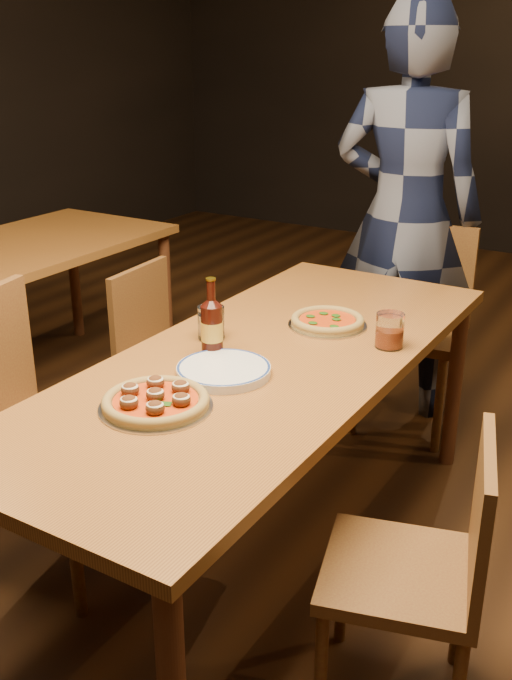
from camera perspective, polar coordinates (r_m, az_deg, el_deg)
The scene contains 13 objects.
ground at distance 2.72m, azimuth 0.57°, elevation -15.91°, with size 9.00×9.00×0.00m, color black.
table_main at distance 2.37m, azimuth 0.63°, elevation -2.80°, with size 0.80×2.00×0.75m.
chair_main_nw at distance 2.51m, azimuth -15.37°, elevation -6.95°, with size 0.46×0.46×0.98m, color #5F2D19, non-canonical shape.
chair_main_sw at distance 3.17m, azimuth -5.87°, elevation -1.53°, with size 0.39×0.39×0.83m, color #5F2D19, non-canonical shape.
chair_main_e at distance 2.03m, azimuth 10.78°, elevation -16.67°, with size 0.38×0.38×0.82m, color #5F2D19, non-canonical shape.
chair_end at distance 3.41m, azimuth 11.57°, elevation 0.83°, with size 0.44×0.44×0.94m, color #5F2D19, non-canonical shape.
pizza_meatball at distance 2.03m, azimuth -7.57°, elevation -4.55°, with size 0.30×0.30×0.06m.
pizza_margherita at distance 2.59m, azimuth 5.40°, elevation 1.43°, with size 0.27×0.27×0.04m.
plate_stack at distance 2.21m, azimuth -2.45°, elevation -2.32°, with size 0.28×0.28×0.03m, color white.
beer_bottle at distance 2.32m, azimuth -3.34°, elevation 0.85°, with size 0.07×0.07×0.24m.
water_glass at distance 2.46m, azimuth -3.40°, elevation 1.30°, with size 0.09×0.09×0.11m, color white.
amber_glass at distance 2.43m, azimuth 10.03°, elevation 0.72°, with size 0.09×0.09×0.11m, color #A73D12.
diner at distance 3.50m, azimuth 11.22°, elevation 9.11°, with size 0.67×0.44×1.85m, color black.
Camera 1 is at (1.10, -1.86, 1.66)m, focal length 40.00 mm.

